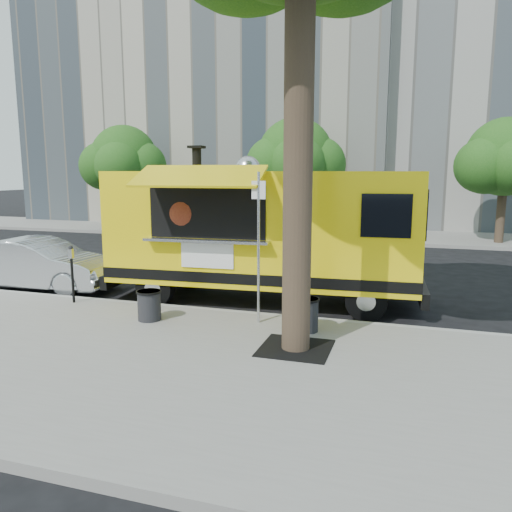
{
  "coord_description": "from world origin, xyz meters",
  "views": [
    {
      "loc": [
        4.39,
        -10.81,
        3.16
      ],
      "look_at": [
        1.01,
        0.0,
        1.23
      ],
      "focal_mm": 35.0,
      "sensor_mm": 36.0,
      "label": 1
    }
  ],
  "objects_px": {
    "far_tree_a": "(124,159)",
    "sedan": "(39,264)",
    "trash_bin_left": "(149,304)",
    "far_tree_c": "(505,157)",
    "parking_meter": "(72,267)",
    "far_tree_b": "(295,157)",
    "food_truck": "(262,230)",
    "trash_bin_right": "(305,313)",
    "sign_post": "(259,239)"
  },
  "relations": [
    {
      "from": "sedan",
      "to": "trash_bin_left",
      "type": "relative_size",
      "value": 6.89
    },
    {
      "from": "sedan",
      "to": "far_tree_b",
      "type": "bearing_deg",
      "value": -21.62
    },
    {
      "from": "parking_meter",
      "to": "food_truck",
      "type": "height_order",
      "value": "food_truck"
    },
    {
      "from": "far_tree_c",
      "to": "sedan",
      "type": "relative_size",
      "value": 1.24
    },
    {
      "from": "far_tree_a",
      "to": "parking_meter",
      "type": "relative_size",
      "value": 4.01
    },
    {
      "from": "far_tree_a",
      "to": "far_tree_b",
      "type": "distance_m",
      "value": 9.01
    },
    {
      "from": "far_tree_a",
      "to": "sedan",
      "type": "xyz_separation_m",
      "value": [
        4.91,
        -12.3,
        -3.08
      ]
    },
    {
      "from": "sign_post",
      "to": "far_tree_c",
      "type": "bearing_deg",
      "value": 65.19
    },
    {
      "from": "far_tree_b",
      "to": "sedan",
      "type": "distance_m",
      "value": 13.71
    },
    {
      "from": "far_tree_a",
      "to": "sedan",
      "type": "relative_size",
      "value": 1.27
    },
    {
      "from": "parking_meter",
      "to": "sign_post",
      "type": "bearing_deg",
      "value": -2.52
    },
    {
      "from": "far_tree_c",
      "to": "trash_bin_right",
      "type": "relative_size",
      "value": 8.15
    },
    {
      "from": "sedan",
      "to": "sign_post",
      "type": "bearing_deg",
      "value": -106.92
    },
    {
      "from": "parking_meter",
      "to": "far_tree_b",
      "type": "bearing_deg",
      "value": 81.9
    },
    {
      "from": "far_tree_c",
      "to": "parking_meter",
      "type": "relative_size",
      "value": 3.9
    },
    {
      "from": "sign_post",
      "to": "sedan",
      "type": "bearing_deg",
      "value": 166.86
    },
    {
      "from": "sign_post",
      "to": "sedan",
      "type": "distance_m",
      "value": 6.91
    },
    {
      "from": "far_tree_b",
      "to": "trash_bin_right",
      "type": "bearing_deg",
      "value": -76.21
    },
    {
      "from": "far_tree_a",
      "to": "food_truck",
      "type": "bearing_deg",
      "value": -46.9
    },
    {
      "from": "far_tree_a",
      "to": "trash_bin_left",
      "type": "bearing_deg",
      "value": -56.87
    },
    {
      "from": "far_tree_b",
      "to": "trash_bin_right",
      "type": "relative_size",
      "value": 8.61
    },
    {
      "from": "sedan",
      "to": "trash_bin_left",
      "type": "xyz_separation_m",
      "value": [
        4.46,
        -2.06,
        -0.22
      ]
    },
    {
      "from": "far_tree_c",
      "to": "sedan",
      "type": "height_order",
      "value": "far_tree_c"
    },
    {
      "from": "far_tree_a",
      "to": "sedan",
      "type": "bearing_deg",
      "value": -68.23
    },
    {
      "from": "far_tree_a",
      "to": "far_tree_c",
      "type": "distance_m",
      "value": 18.0
    },
    {
      "from": "far_tree_a",
      "to": "sedan",
      "type": "distance_m",
      "value": 13.6
    },
    {
      "from": "food_truck",
      "to": "far_tree_a",
      "type": "bearing_deg",
      "value": 129.58
    },
    {
      "from": "far_tree_b",
      "to": "sign_post",
      "type": "bearing_deg",
      "value": -79.85
    },
    {
      "from": "far_tree_a",
      "to": "sign_post",
      "type": "distance_m",
      "value": 18.14
    },
    {
      "from": "far_tree_b",
      "to": "parking_meter",
      "type": "bearing_deg",
      "value": -98.1
    },
    {
      "from": "far_tree_c",
      "to": "trash_bin_left",
      "type": "distance_m",
      "value": 17.15
    },
    {
      "from": "sign_post",
      "to": "food_truck",
      "type": "height_order",
      "value": "food_truck"
    },
    {
      "from": "far_tree_a",
      "to": "far_tree_c",
      "type": "xyz_separation_m",
      "value": [
        18.0,
        0.1,
        -0.06
      ]
    },
    {
      "from": "trash_bin_right",
      "to": "parking_meter",
      "type": "bearing_deg",
      "value": 175.37
    },
    {
      "from": "far_tree_b",
      "to": "far_tree_a",
      "type": "bearing_deg",
      "value": -177.46
    },
    {
      "from": "far_tree_b",
      "to": "trash_bin_right",
      "type": "height_order",
      "value": "far_tree_b"
    },
    {
      "from": "far_tree_c",
      "to": "food_truck",
      "type": "height_order",
      "value": "far_tree_c"
    },
    {
      "from": "food_truck",
      "to": "far_tree_c",
      "type": "bearing_deg",
      "value": 55.81
    },
    {
      "from": "sign_post",
      "to": "trash_bin_left",
      "type": "relative_size",
      "value": 4.91
    },
    {
      "from": "far_tree_c",
      "to": "sign_post",
      "type": "bearing_deg",
      "value": -114.81
    },
    {
      "from": "trash_bin_left",
      "to": "parking_meter",
      "type": "bearing_deg",
      "value": 163.38
    },
    {
      "from": "trash_bin_left",
      "to": "trash_bin_right",
      "type": "distance_m",
      "value": 3.2
    },
    {
      "from": "trash_bin_left",
      "to": "far_tree_a",
      "type": "bearing_deg",
      "value": 123.13
    },
    {
      "from": "sedan",
      "to": "trash_bin_right",
      "type": "relative_size",
      "value": 6.59
    },
    {
      "from": "food_truck",
      "to": "parking_meter",
      "type": "bearing_deg",
      "value": -157.8
    },
    {
      "from": "far_tree_a",
      "to": "trash_bin_right",
      "type": "bearing_deg",
      "value": -48.31
    },
    {
      "from": "far_tree_b",
      "to": "trash_bin_left",
      "type": "bearing_deg",
      "value": -88.56
    },
    {
      "from": "sedan",
      "to": "trash_bin_right",
      "type": "distance_m",
      "value": 7.86
    },
    {
      "from": "sign_post",
      "to": "far_tree_b",
      "type": "bearing_deg",
      "value": 100.15
    },
    {
      "from": "far_tree_c",
      "to": "sedan",
      "type": "distance_m",
      "value": 18.28
    }
  ]
}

